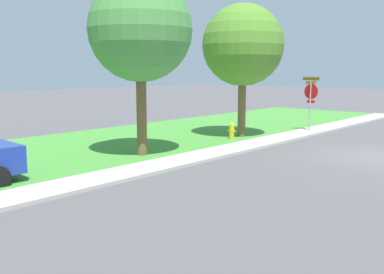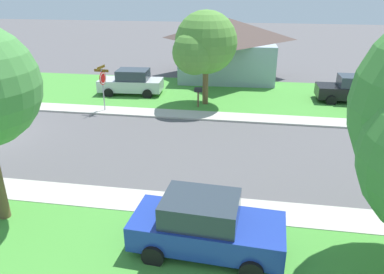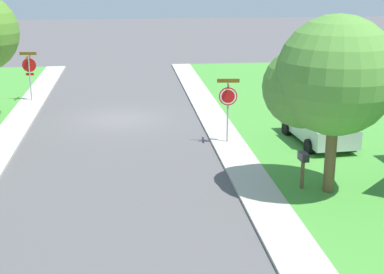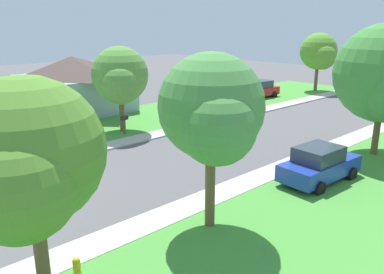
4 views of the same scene
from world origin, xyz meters
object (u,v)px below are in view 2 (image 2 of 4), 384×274
Objects in this scene: stop_sign_far_corner at (103,81)px; tree_across_left at (203,45)px; car_blue_behind_trees at (206,226)px; mailbox at (198,92)px; car_silver_kerbside_mid at (131,82)px; car_black_across_road at (352,89)px; house_left_setback at (228,46)px.

stop_sign_far_corner is 6.32m from tree_across_left.
mailbox is at bearing -170.77° from car_blue_behind_trees.
mailbox is at bearing 65.77° from car_silver_kerbside_mid.
car_silver_kerbside_mid is 0.76× the size of tree_across_left.
car_black_across_road is 10.02m from mailbox.
car_blue_behind_trees is at bearing 8.05° from tree_across_left.
car_black_across_road is at bearing 52.73° from house_left_setback.
car_black_across_road is at bearing 105.89° from stop_sign_far_corner.
car_black_across_road is 0.74× the size of tree_across_left.
car_black_across_road is at bearing 92.02° from car_silver_kerbside_mid.
tree_across_left reaches higher than house_left_setback.
tree_across_left is at bearing 110.41° from stop_sign_far_corner.
car_silver_kerbside_mid is 0.47× the size of house_left_setback.
car_silver_kerbside_mid and car_black_across_road have the same top height.
tree_across_left is at bearing -171.95° from car_blue_behind_trees.
tree_across_left is (2.19, -9.44, 2.90)m from car_black_across_road.
house_left_setback reaches higher than mailbox.
car_blue_behind_trees is at bearing 33.40° from stop_sign_far_corner.
stop_sign_far_corner is 2.11× the size of mailbox.
mailbox is (-1.54, 5.46, -0.88)m from stop_sign_far_corner.
house_left_setback is at bearing 148.60° from stop_sign_far_corner.
mailbox is at bearing -6.89° from house_left_setback.
car_blue_behind_trees is 22.34m from house_left_setback.
car_blue_behind_trees is 0.76× the size of tree_across_left.
car_blue_behind_trees is 0.47× the size of house_left_setback.
car_silver_kerbside_mid is 14.63m from car_black_across_road.
mailbox is at bearing 105.71° from stop_sign_far_corner.
car_blue_behind_trees is 13.20m from mailbox.
stop_sign_far_corner is at bearing -74.11° from car_black_across_road.
house_left_setback is 9.41m from mailbox.
tree_across_left reaches higher than car_silver_kerbside_mid.
tree_across_left is 8.83m from house_left_setback.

